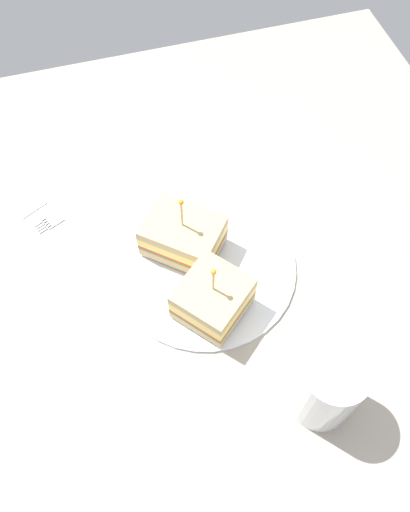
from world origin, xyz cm
name	(u,v)px	position (x,y,z in cm)	size (l,w,h in cm)	color
ground_plane	(205,270)	(0.00, 0.00, -1.00)	(94.12, 94.12, 2.00)	#9E9384
plate	(205,265)	(0.00, 0.00, 0.47)	(25.30, 25.30, 0.94)	white
sandwich_half_front	(183,235)	(-3.60, -2.07, 3.60)	(12.37, 12.67, 10.57)	tan
sandwich_half_back	(213,298)	(6.68, -0.89, 3.64)	(11.47, 11.54, 9.91)	tan
drink_glass	(326,388)	(21.79, 7.99, 5.02)	(7.44, 7.44, 11.31)	#B74C33
napkin	(81,189)	(-18.37, -14.45, 0.07)	(10.43, 9.39, 0.15)	white
fork	(66,211)	(-14.76, -17.18, 0.17)	(6.51, 12.70, 0.35)	silver
knife	(53,193)	(-18.63, -18.64, 0.18)	(7.41, 12.66, 0.35)	silver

